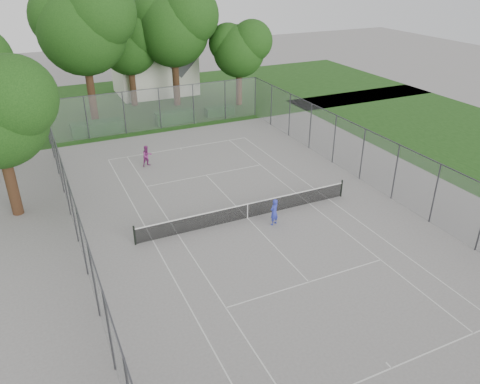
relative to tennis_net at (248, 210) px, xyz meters
name	(u,v)px	position (x,y,z in m)	size (l,w,h in m)	color
ground	(247,218)	(0.00, 0.00, -0.51)	(120.00, 120.00, 0.00)	slate
grass_far	(136,102)	(0.00, 26.00, -0.51)	(60.00, 20.00, 0.00)	#1A3F12
court_markings	(247,218)	(0.00, 0.00, -0.50)	(11.03, 23.83, 0.01)	silver
tennis_net	(248,210)	(0.00, 0.00, 0.00)	(12.87, 0.10, 1.10)	black
perimeter_fence	(248,190)	(0.00, 0.00, 1.30)	(18.08, 34.08, 3.52)	#38383D
tree_far_left	(83,23)	(-4.64, 21.66, 7.78)	(8.39, 7.66, 12.07)	#382114
tree_far_midleft	(129,41)	(-0.29, 24.89, 5.64)	(6.23, 5.69, 8.96)	#382114
tree_far_midright	(174,24)	(3.62, 23.22, 7.15)	(7.75, 7.08, 11.14)	#382114
tree_far_right	(240,47)	(9.21, 20.77, 5.05)	(5.63, 5.14, 8.10)	#382114
hedge_left	(98,128)	(-5.14, 17.91, 0.02)	(4.23, 1.27, 1.06)	#143F14
hedge_mid	(175,117)	(1.55, 17.97, 0.03)	(3.43, 0.98, 1.08)	#143F14
hedge_right	(219,111)	(6.00, 18.39, -0.11)	(2.69, 0.99, 0.81)	#143F14
house	(153,55)	(2.91, 28.74, 3.48)	(7.96, 6.17, 9.91)	white
girl_player	(274,212)	(1.03, -1.20, 0.26)	(0.56, 0.37, 1.54)	#2F39B1
woman_player	(147,156)	(-3.15, 9.63, 0.24)	(0.73, 0.57, 1.51)	#832B6F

